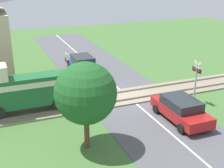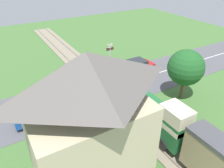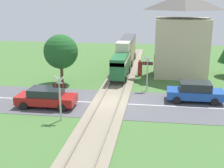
{
  "view_description": "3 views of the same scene",
  "coord_description": "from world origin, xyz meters",
  "px_view_note": "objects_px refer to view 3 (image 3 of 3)",
  "views": [
    {
      "loc": [
        -19.1,
        9.02,
        8.93
      ],
      "look_at": [
        0.0,
        1.28,
        1.2
      ],
      "focal_mm": 50.0,
      "sensor_mm": 36.0,
      "label": 1
    },
    {
      "loc": [
        8.83,
        16.28,
        11.25
      ],
      "look_at": [
        0.0,
        1.28,
        1.2
      ],
      "focal_mm": 35.0,
      "sensor_mm": 36.0,
      "label": 2
    },
    {
      "loc": [
        3.52,
        -22.56,
        8.22
      ],
      "look_at": [
        0.0,
        1.28,
        1.2
      ],
      "focal_mm": 50.0,
      "sensor_mm": 36.0,
      "label": 3
    }
  ],
  "objects_px": {
    "train": "(125,53)",
    "crossing_signal_west_approach": "(60,92)",
    "car_far_side": "(195,92)",
    "station_building": "(182,37)",
    "pedestrian_by_station": "(140,68)",
    "crossing_signal_east_approach": "(147,69)",
    "car_near_crossing": "(46,97)"
  },
  "relations": [
    {
      "from": "train",
      "to": "crossing_signal_west_approach",
      "type": "xyz_separation_m",
      "value": [
        -2.73,
        -14.91,
        0.11
      ]
    },
    {
      "from": "train",
      "to": "crossing_signal_west_approach",
      "type": "distance_m",
      "value": 15.16
    },
    {
      "from": "car_far_side",
      "to": "station_building",
      "type": "xyz_separation_m",
      "value": [
        -0.7,
        7.86,
        3.22
      ]
    },
    {
      "from": "pedestrian_by_station",
      "to": "crossing_signal_east_approach",
      "type": "bearing_deg",
      "value": -79.72
    },
    {
      "from": "car_far_side",
      "to": "crossing_signal_west_approach",
      "type": "distance_m",
      "value": 10.72
    },
    {
      "from": "crossing_signal_west_approach",
      "to": "pedestrian_by_station",
      "type": "xyz_separation_m",
      "value": [
        4.53,
        12.66,
        -1.19
      ]
    },
    {
      "from": "train",
      "to": "station_building",
      "type": "relative_size",
      "value": 1.61
    },
    {
      "from": "car_far_side",
      "to": "crossing_signal_west_approach",
      "type": "bearing_deg",
      "value": -150.65
    },
    {
      "from": "car_near_crossing",
      "to": "crossing_signal_west_approach",
      "type": "height_order",
      "value": "crossing_signal_west_approach"
    },
    {
      "from": "station_building",
      "to": "pedestrian_by_station",
      "type": "xyz_separation_m",
      "value": [
        -4.06,
        -0.43,
        -3.24
      ]
    },
    {
      "from": "car_near_crossing",
      "to": "pedestrian_by_station",
      "type": "xyz_separation_m",
      "value": [
        6.37,
        10.31,
        0.02
      ]
    },
    {
      "from": "car_far_side",
      "to": "station_building",
      "type": "relative_size",
      "value": 0.52
    },
    {
      "from": "car_near_crossing",
      "to": "crossing_signal_east_approach",
      "type": "relative_size",
      "value": 1.43
    },
    {
      "from": "car_near_crossing",
      "to": "car_far_side",
      "type": "xyz_separation_m",
      "value": [
        11.13,
        2.88,
        0.05
      ]
    },
    {
      "from": "crossing_signal_west_approach",
      "to": "train",
      "type": "bearing_deg",
      "value": 79.64
    },
    {
      "from": "crossing_signal_east_approach",
      "to": "car_far_side",
      "type": "bearing_deg",
      "value": -31.42
    },
    {
      "from": "car_far_side",
      "to": "crossing_signal_east_approach",
      "type": "bearing_deg",
      "value": 148.58
    },
    {
      "from": "train",
      "to": "pedestrian_by_station",
      "type": "bearing_deg",
      "value": -51.38
    },
    {
      "from": "crossing_signal_east_approach",
      "to": "pedestrian_by_station",
      "type": "relative_size",
      "value": 1.77
    },
    {
      "from": "train",
      "to": "pedestrian_by_station",
      "type": "relative_size",
      "value": 7.69
    },
    {
      "from": "train",
      "to": "car_far_side",
      "type": "relative_size",
      "value": 3.08
    },
    {
      "from": "train",
      "to": "pedestrian_by_station",
      "type": "height_order",
      "value": "train"
    },
    {
      "from": "station_building",
      "to": "train",
      "type": "bearing_deg",
      "value": 162.69
    },
    {
      "from": "crossing_signal_east_approach",
      "to": "crossing_signal_west_approach",
      "type": "bearing_deg",
      "value": -125.76
    },
    {
      "from": "crossing_signal_west_approach",
      "to": "station_building",
      "type": "distance_m",
      "value": 15.79
    },
    {
      "from": "crossing_signal_west_approach",
      "to": "pedestrian_by_station",
      "type": "distance_m",
      "value": 13.5
    },
    {
      "from": "crossing_signal_west_approach",
      "to": "car_near_crossing",
      "type": "bearing_deg",
      "value": 128.19
    },
    {
      "from": "car_far_side",
      "to": "pedestrian_by_station",
      "type": "bearing_deg",
      "value": 122.64
    },
    {
      "from": "crossing_signal_west_approach",
      "to": "pedestrian_by_station",
      "type": "bearing_deg",
      "value": 70.32
    },
    {
      "from": "car_near_crossing",
      "to": "station_building",
      "type": "distance_m",
      "value": 15.33
    },
    {
      "from": "car_far_side",
      "to": "station_building",
      "type": "height_order",
      "value": "station_building"
    },
    {
      "from": "train",
      "to": "crossing_signal_west_approach",
      "type": "relative_size",
      "value": 4.33
    }
  ]
}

